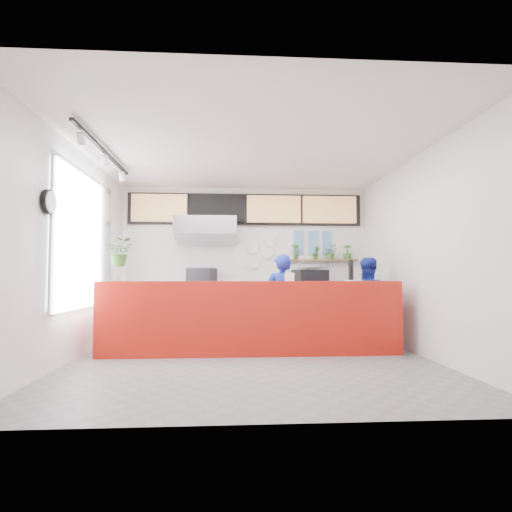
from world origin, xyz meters
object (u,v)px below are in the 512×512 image
(espresso_machine, at_px, (310,280))
(staff_right, at_px, (367,301))
(pepper_mill, at_px, (351,270))
(staff_center, at_px, (282,300))
(panini_oven, at_px, (202,279))
(service_counter, at_px, (251,317))

(espresso_machine, relative_size, staff_right, 0.42)
(staff_right, bearing_deg, pepper_mill, 39.47)
(espresso_machine, distance_m, staff_center, 1.51)
(panini_oven, relative_size, staff_right, 0.32)
(espresso_machine, bearing_deg, staff_right, -75.28)
(service_counter, relative_size, staff_right, 3.01)
(service_counter, xyz_separation_m, staff_center, (0.54, 0.52, 0.22))
(panini_oven, distance_m, staff_center, 1.94)
(panini_oven, xyz_separation_m, pepper_mill, (2.43, -1.82, 0.15))
(espresso_machine, distance_m, pepper_mill, 1.85)
(staff_center, relative_size, pepper_mill, 4.99)
(staff_right, bearing_deg, espresso_machine, -72.41)
(panini_oven, height_order, staff_center, staff_center)
(pepper_mill, bearing_deg, staff_right, 53.38)
(panini_oven, xyz_separation_m, espresso_machine, (2.15, 0.00, -0.02))
(panini_oven, distance_m, pepper_mill, 3.04)
(staff_right, distance_m, pepper_mill, 0.93)
(service_counter, height_order, pepper_mill, pepper_mill)
(staff_right, bearing_deg, panini_oven, -36.51)
(espresso_machine, height_order, staff_center, staff_center)
(staff_center, bearing_deg, espresso_machine, -120.27)
(espresso_machine, xyz_separation_m, staff_center, (-0.73, -1.28, -0.33))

